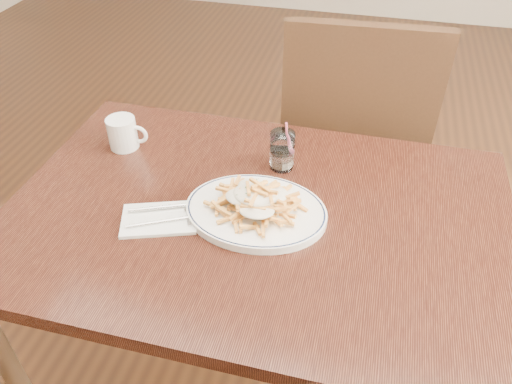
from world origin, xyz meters
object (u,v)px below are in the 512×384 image
(coffee_mug, at_px, (123,133))
(loaded_fries, at_px, (256,197))
(chair_far, at_px, (353,137))
(table, at_px, (257,235))
(water_glass, at_px, (282,153))
(fries_plate, at_px, (256,211))

(coffee_mug, bearing_deg, loaded_fries, -23.91)
(chair_far, distance_m, loaded_fries, 0.72)
(table, bearing_deg, loaded_fries, -82.75)
(chair_far, xyz_separation_m, coffee_mug, (-0.61, -0.47, 0.21))
(water_glass, bearing_deg, table, -96.14)
(water_glass, height_order, coffee_mug, water_glass)
(fries_plate, bearing_deg, water_glass, 84.67)
(fries_plate, relative_size, loaded_fries, 1.81)
(table, xyz_separation_m, water_glass, (0.02, 0.19, 0.12))
(chair_far, xyz_separation_m, water_glass, (-0.16, -0.45, 0.21))
(table, height_order, water_glass, water_glass)
(table, bearing_deg, coffee_mug, 157.42)
(chair_far, bearing_deg, coffee_mug, -142.41)
(fries_plate, bearing_deg, chair_far, 74.46)
(table, relative_size, chair_far, 1.17)
(fries_plate, xyz_separation_m, coffee_mug, (-0.43, 0.19, 0.03))
(table, relative_size, loaded_fries, 5.34)
(chair_far, bearing_deg, fries_plate, -105.54)
(loaded_fries, bearing_deg, fries_plate, 180.00)
(fries_plate, bearing_deg, loaded_fries, 0.00)
(water_glass, xyz_separation_m, coffee_mug, (-0.44, -0.01, -0.00))
(water_glass, bearing_deg, chair_far, 70.16)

